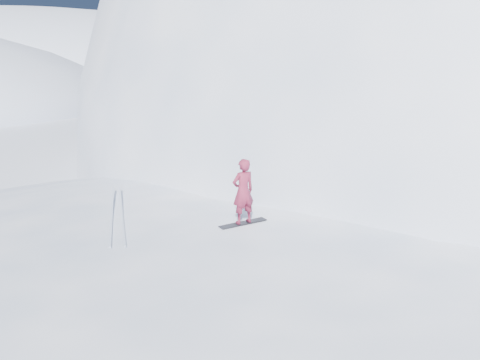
# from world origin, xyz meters

# --- Properties ---
(near_ridge) EXTENTS (36.00, 28.00, 4.80)m
(near_ridge) POSITION_xyz_m (1.00, 3.00, 0.00)
(near_ridge) COLOR white
(near_ridge) RESTS_ON ground
(summit_peak) EXTENTS (60.00, 56.00, 56.00)m
(summit_peak) POSITION_xyz_m (22.00, 26.00, 0.00)
(summit_peak) COLOR white
(summit_peak) RESTS_ON ground
(peak_shoulder) EXTENTS (28.00, 24.00, 18.00)m
(peak_shoulder) POSITION_xyz_m (10.00, 20.00, 0.00)
(peak_shoulder) COLOR white
(peak_shoulder) RESTS_ON ground
(far_ridge_c) EXTENTS (140.00, 90.00, 36.00)m
(far_ridge_c) POSITION_xyz_m (-40.00, 110.00, 0.00)
(far_ridge_c) COLOR white
(far_ridge_c) RESTS_ON ground
(wind_bumps) EXTENTS (16.00, 14.40, 1.00)m
(wind_bumps) POSITION_xyz_m (-0.56, 2.12, 0.00)
(wind_bumps) COLOR white
(wind_bumps) RESTS_ON ground
(snowboard) EXTENTS (1.54, 0.95, 0.03)m
(snowboard) POSITION_xyz_m (1.80, 3.39, 2.41)
(snowboard) COLOR black
(snowboard) RESTS_ON near_ridge
(snowboarder) EXTENTS (0.86, 0.74, 1.98)m
(snowboarder) POSITION_xyz_m (1.80, 3.39, 3.42)
(snowboarder) COLOR maroon
(snowboarder) RESTS_ON snowboard
(board_tracks) EXTENTS (1.35, 5.94, 0.04)m
(board_tracks) POSITION_xyz_m (-2.18, 4.86, 2.42)
(board_tracks) COLOR silver
(board_tracks) RESTS_ON ground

